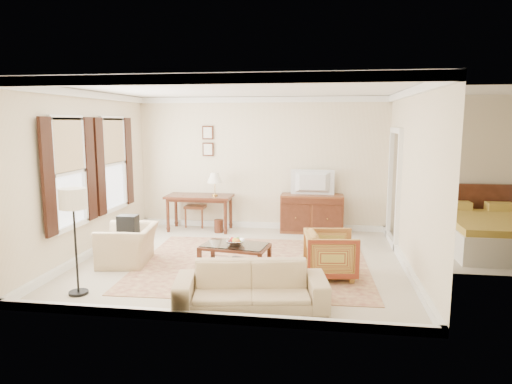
% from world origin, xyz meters
% --- Properties ---
extents(room_shell, '(5.51, 5.01, 2.91)m').
position_xyz_m(room_shell, '(0.00, 0.00, 2.47)').
color(room_shell, beige).
rests_on(room_shell, ground).
extents(annex_bedroom, '(3.00, 2.70, 2.90)m').
position_xyz_m(annex_bedroom, '(4.49, 1.15, 0.34)').
color(annex_bedroom, beige).
rests_on(annex_bedroom, ground).
extents(window_front, '(0.12, 1.56, 1.80)m').
position_xyz_m(window_front, '(-2.70, -0.70, 1.55)').
color(window_front, '#CCB284').
rests_on(window_front, room_shell).
extents(window_rear, '(0.12, 1.56, 1.80)m').
position_xyz_m(window_rear, '(-2.70, 0.90, 1.55)').
color(window_rear, '#CCB284').
rests_on(window_rear, room_shell).
extents(doorway, '(0.10, 1.12, 2.25)m').
position_xyz_m(doorway, '(2.71, 1.50, 1.08)').
color(doorway, white).
rests_on(doorway, room_shell).
extents(rug, '(3.90, 3.38, 0.01)m').
position_xyz_m(rug, '(0.22, -0.19, 0.01)').
color(rug, maroon).
rests_on(rug, room_shell).
extents(writing_desk, '(1.42, 0.71, 0.78)m').
position_xyz_m(writing_desk, '(-1.30, 2.04, 0.67)').
color(writing_desk, '#4E2416').
rests_on(writing_desk, room_shell).
extents(desk_chair, '(0.50, 0.50, 1.05)m').
position_xyz_m(desk_chair, '(-1.48, 2.39, 0.53)').
color(desk_chair, brown).
rests_on(desk_chair, room_shell).
extents(desk_lamp, '(0.32, 0.32, 0.50)m').
position_xyz_m(desk_lamp, '(-0.95, 2.04, 1.03)').
color(desk_lamp, silver).
rests_on(desk_lamp, writing_desk).
extents(framed_prints, '(0.25, 0.04, 0.68)m').
position_xyz_m(framed_prints, '(-1.20, 2.47, 1.94)').
color(framed_prints, '#4E2416').
rests_on(framed_prints, room_shell).
extents(sideboard, '(1.33, 0.51, 0.82)m').
position_xyz_m(sideboard, '(1.13, 2.21, 0.41)').
color(sideboard, brown).
rests_on(sideboard, room_shell).
extents(tv, '(0.88, 0.51, 0.12)m').
position_xyz_m(tv, '(1.13, 2.19, 1.26)').
color(tv, black).
rests_on(tv, sideboard).
extents(coffee_table, '(1.13, 0.76, 0.44)m').
position_xyz_m(coffee_table, '(-0.01, -0.58, 0.34)').
color(coffee_table, '#4E2416').
rests_on(coffee_table, room_shell).
extents(fruit_bowl, '(0.42, 0.42, 0.10)m').
position_xyz_m(fruit_bowl, '(0.00, -0.60, 0.50)').
color(fruit_bowl, silver).
rests_on(fruit_bowl, coffee_table).
extents(book_a, '(0.28, 0.12, 0.38)m').
position_xyz_m(book_a, '(-0.12, -0.47, 0.17)').
color(book_a, brown).
rests_on(book_a, coffee_table).
extents(book_b, '(0.19, 0.24, 0.38)m').
position_xyz_m(book_b, '(0.19, -0.61, 0.17)').
color(book_b, brown).
rests_on(book_b, coffee_table).
extents(striped_armchair, '(0.80, 0.84, 0.78)m').
position_xyz_m(striped_armchair, '(1.49, -0.63, 0.39)').
color(striped_armchair, maroon).
rests_on(striped_armchair, room_shell).
extents(club_armchair, '(0.76, 1.06, 0.86)m').
position_xyz_m(club_armchair, '(-1.87, -0.42, 0.43)').
color(club_armchair, tan).
rests_on(club_armchair, room_shell).
extents(backpack, '(0.34, 0.38, 0.40)m').
position_xyz_m(backpack, '(-1.86, -0.41, 0.67)').
color(backpack, black).
rests_on(backpack, club_armchair).
extents(sofa, '(2.00, 0.87, 0.76)m').
position_xyz_m(sofa, '(0.46, -1.96, 0.38)').
color(sofa, tan).
rests_on(sofa, room_shell).
extents(floor_lamp, '(0.37, 0.37, 1.48)m').
position_xyz_m(floor_lamp, '(-1.97, -1.86, 1.23)').
color(floor_lamp, black).
rests_on(floor_lamp, room_shell).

